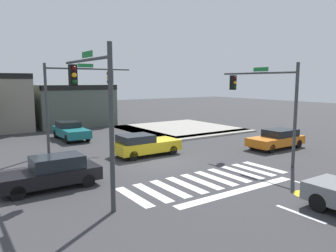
% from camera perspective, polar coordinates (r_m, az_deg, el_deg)
% --- Properties ---
extents(ground_plane, '(120.00, 120.00, 0.00)m').
position_cam_1_polar(ground_plane, '(19.67, -1.69, -6.21)').
color(ground_plane, '#353538').
extents(crosswalk_near, '(8.77, 2.82, 0.01)m').
position_cam_1_polar(crosswalk_near, '(16.21, 7.08, -9.34)').
color(crosswalk_near, silver).
rests_on(crosswalk_near, ground_plane).
extents(bike_detector_marking, '(1.16, 1.16, 0.01)m').
position_cam_1_polar(bike_detector_marking, '(15.33, 23.33, -10.97)').
color(bike_detector_marking, yellow).
rests_on(bike_detector_marking, ground_plane).
extents(curb_corner_northeast, '(10.00, 10.60, 0.15)m').
position_cam_1_polar(curb_corner_northeast, '(32.01, 1.95, -0.59)').
color(curb_corner_northeast, '#9E998E').
rests_on(curb_corner_northeast, ground_plane).
extents(storefront_row, '(15.02, 6.18, 5.50)m').
position_cam_1_polar(storefront_row, '(35.85, -22.24, 3.61)').
color(storefront_row, gray).
rests_on(storefront_row, ground_plane).
extents(traffic_signal_southwest, '(0.32, 4.87, 6.15)m').
position_cam_1_polar(traffic_signal_southwest, '(13.24, -13.09, 5.11)').
color(traffic_signal_southwest, '#383A3D').
rests_on(traffic_signal_southwest, ground_plane).
extents(traffic_signal_northwest, '(6.07, 0.32, 5.96)m').
position_cam_1_polar(traffic_signal_northwest, '(22.86, -15.64, 6.16)').
color(traffic_signal_northwest, '#383A3D').
rests_on(traffic_signal_northwest, ground_plane).
extents(traffic_signal_southeast, '(0.32, 5.63, 5.80)m').
position_cam_1_polar(traffic_signal_southeast, '(20.26, 16.68, 5.29)').
color(traffic_signal_southeast, '#383A3D').
rests_on(traffic_signal_southeast, ground_plane).
extents(car_black, '(4.35, 1.71, 1.45)m').
position_cam_1_polar(car_black, '(15.62, -19.68, -7.65)').
color(car_black, black).
rests_on(car_black, ground_plane).
extents(car_yellow, '(4.30, 1.93, 1.42)m').
position_cam_1_polar(car_yellow, '(21.08, -4.19, -3.27)').
color(car_yellow, gold).
rests_on(car_yellow, ground_plane).
extents(car_orange, '(4.38, 1.87, 1.35)m').
position_cam_1_polar(car_orange, '(24.58, 18.56, -2.12)').
color(car_orange, orange).
rests_on(car_orange, ground_plane).
extents(car_teal, '(1.86, 4.59, 1.44)m').
position_cam_1_polar(car_teal, '(28.03, -16.73, -0.76)').
color(car_teal, '#196B70').
rests_on(car_teal, ground_plane).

